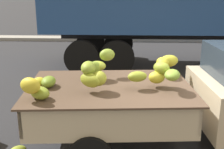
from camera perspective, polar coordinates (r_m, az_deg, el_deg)
The scene contains 3 objects.
ground at distance 5.54m, azimuth 14.80°, elevation -12.46°, with size 220.00×220.00×0.00m, color #28282B.
curb_strip at distance 15.04m, azimuth 7.30°, elevation 6.77°, with size 80.00×0.80×0.16m, color gray.
pickup_truck at distance 5.26m, azimuth 19.88°, elevation -3.90°, with size 4.82×2.22×1.70m.
Camera 1 is at (-1.14, -4.73, 2.65)m, focal length 47.23 mm.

